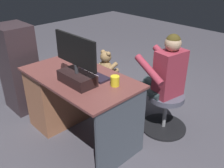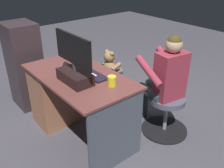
% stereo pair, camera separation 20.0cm
% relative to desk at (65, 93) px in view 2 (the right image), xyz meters
% --- Properties ---
extents(ground_plane, '(10.00, 10.00, 0.00)m').
position_rel_desk_xyz_m(ground_plane, '(-0.33, -0.37, -0.40)').
color(ground_plane, '#484650').
extents(desk, '(1.27, 0.70, 0.75)m').
position_rel_desk_xyz_m(desk, '(0.00, 0.00, 0.00)').
color(desk, brown).
rests_on(desk, ground_plane).
extents(monitor, '(0.56, 0.20, 0.47)m').
position_rel_desk_xyz_m(monitor, '(-0.45, 0.11, 0.50)').
color(monitor, black).
rests_on(monitor, desk).
extents(keyboard, '(0.42, 0.14, 0.02)m').
position_rel_desk_xyz_m(keyboard, '(-0.41, -0.10, 0.36)').
color(keyboard, black).
rests_on(keyboard, desk).
extents(computer_mouse, '(0.06, 0.10, 0.04)m').
position_rel_desk_xyz_m(computer_mouse, '(-0.12, -0.08, 0.37)').
color(computer_mouse, '#222B26').
rests_on(computer_mouse, desk).
extents(cup, '(0.08, 0.08, 0.10)m').
position_rel_desk_xyz_m(cup, '(-0.73, -0.12, 0.40)').
color(cup, yellow).
rests_on(cup, desk).
extents(tv_remote, '(0.11, 0.15, 0.02)m').
position_rel_desk_xyz_m(tv_remote, '(-0.25, -0.03, 0.36)').
color(tv_remote, black).
rests_on(tv_remote, desk).
extents(notebook_binder, '(0.22, 0.30, 0.02)m').
position_rel_desk_xyz_m(notebook_binder, '(-0.40, 0.04, 0.37)').
color(notebook_binder, silver).
rests_on(notebook_binder, desk).
extents(office_chair_teddy, '(0.46, 0.46, 0.45)m').
position_rel_desk_xyz_m(office_chair_teddy, '(-0.03, -0.65, -0.14)').
color(office_chair_teddy, black).
rests_on(office_chair_teddy, ground_plane).
extents(teddy_bear, '(0.24, 0.24, 0.33)m').
position_rel_desk_xyz_m(teddy_bear, '(-0.03, -0.66, 0.20)').
color(teddy_bear, olive).
rests_on(teddy_bear, office_chair_teddy).
extents(visitor_chair, '(0.53, 0.53, 0.45)m').
position_rel_desk_xyz_m(visitor_chair, '(-0.89, -0.78, -0.15)').
color(visitor_chair, black).
rests_on(visitor_chair, ground_plane).
extents(person, '(0.55, 0.53, 1.15)m').
position_rel_desk_xyz_m(person, '(-0.80, -0.77, 0.27)').
color(person, '#932C3E').
rests_on(person, ground_plane).
extents(equipment_rack, '(0.44, 0.36, 1.12)m').
position_rel_desk_xyz_m(equipment_rack, '(0.71, 0.18, 0.16)').
color(equipment_rack, '#33272C').
rests_on(equipment_rack, ground_plane).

